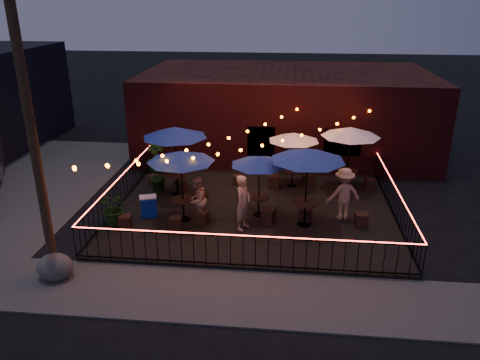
% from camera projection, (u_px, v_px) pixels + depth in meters
% --- Properties ---
extents(ground, '(110.00, 110.00, 0.00)m').
position_uv_depth(ground, '(249.00, 239.00, 15.40)').
color(ground, black).
rests_on(ground, ground).
extents(patio, '(10.00, 8.00, 0.15)m').
position_uv_depth(patio, '(254.00, 211.00, 17.22)').
color(patio, black).
rests_on(patio, ground).
extents(sidewalk, '(18.00, 2.50, 0.05)m').
position_uv_depth(sidewalk, '(238.00, 296.00, 12.38)').
color(sidewalk, '#454240').
rests_on(sidewalk, ground).
extents(brick_building, '(14.00, 8.00, 4.00)m').
position_uv_depth(brick_building, '(286.00, 111.00, 23.82)').
color(brick_building, '#3D1012').
rests_on(brick_building, ground).
extents(utility_pole, '(0.26, 0.26, 8.00)m').
position_uv_depth(utility_pole, '(33.00, 139.00, 12.05)').
color(utility_pole, '#3C2A18').
rests_on(utility_pole, ground).
extents(fence_front, '(10.00, 0.04, 1.04)m').
position_uv_depth(fence_front, '(243.00, 252.00, 13.30)').
color(fence_front, black).
rests_on(fence_front, patio).
extents(fence_left, '(0.04, 8.00, 1.04)m').
position_uv_depth(fence_left, '(121.00, 191.00, 17.49)').
color(fence_left, black).
rests_on(fence_left, patio).
extents(fence_right, '(0.04, 8.00, 1.04)m').
position_uv_depth(fence_right, '(395.00, 202.00, 16.52)').
color(fence_right, black).
rests_on(fence_right, patio).
extents(festoon_lights, '(10.02, 8.72, 1.32)m').
position_uv_depth(festoon_lights, '(225.00, 149.00, 16.15)').
color(festoon_lights, '#FF5900').
rests_on(festoon_lights, ground).
extents(cafe_table_0, '(2.78, 2.78, 2.52)m').
position_uv_depth(cafe_table_0, '(181.00, 157.00, 15.52)').
color(cafe_table_0, black).
rests_on(cafe_table_0, patio).
extents(cafe_table_1, '(2.59, 2.59, 2.73)m').
position_uv_depth(cafe_table_1, '(175.00, 133.00, 17.59)').
color(cafe_table_1, black).
rests_on(cafe_table_1, patio).
extents(cafe_table_2, '(2.52, 2.52, 2.21)m').
position_uv_depth(cafe_table_2, '(259.00, 161.00, 16.00)').
color(cafe_table_2, black).
rests_on(cafe_table_2, patio).
extents(cafe_table_3, '(2.61, 2.61, 2.27)m').
position_uv_depth(cafe_table_3, '(294.00, 138.00, 18.53)').
color(cafe_table_3, black).
rests_on(cafe_table_3, patio).
extents(cafe_table_4, '(3.09, 3.09, 2.72)m').
position_uv_depth(cafe_table_4, '(308.00, 156.00, 15.12)').
color(cafe_table_4, black).
rests_on(cafe_table_4, patio).
extents(cafe_table_5, '(2.54, 2.54, 2.56)m').
position_uv_depth(cafe_table_5, '(351.00, 133.00, 18.20)').
color(cafe_table_5, black).
rests_on(cafe_table_5, patio).
extents(bistro_chair_0, '(0.45, 0.45, 0.47)m').
position_uv_depth(bistro_chair_0, '(125.00, 222.00, 15.67)').
color(bistro_chair_0, black).
rests_on(bistro_chair_0, patio).
extents(bistro_chair_1, '(0.42, 0.42, 0.46)m').
position_uv_depth(bistro_chair_1, '(176.00, 223.00, 15.58)').
color(bistro_chair_1, black).
rests_on(bistro_chair_1, patio).
extents(bistro_chair_2, '(0.46, 0.46, 0.43)m').
position_uv_depth(bistro_chair_2, '(154.00, 180.00, 19.31)').
color(bistro_chair_2, black).
rests_on(bistro_chair_2, patio).
extents(bistro_chair_3, '(0.49, 0.49, 0.47)m').
position_uv_depth(bistro_chair_3, '(180.00, 186.00, 18.62)').
color(bistro_chair_3, black).
rests_on(bistro_chair_3, patio).
extents(bistro_chair_4, '(0.47, 0.47, 0.47)m').
position_uv_depth(bistro_chair_4, '(202.00, 218.00, 15.98)').
color(bistro_chair_4, black).
rests_on(bistro_chair_4, patio).
extents(bistro_chair_5, '(0.53, 0.53, 0.49)m').
position_uv_depth(bistro_chair_5, '(269.00, 216.00, 16.09)').
color(bistro_chair_5, black).
rests_on(bistro_chair_5, patio).
extents(bistro_chair_6, '(0.34, 0.34, 0.40)m').
position_uv_depth(bistro_chair_6, '(238.00, 180.00, 19.36)').
color(bistro_chair_6, black).
rests_on(bistro_chair_6, patio).
extents(bistro_chair_7, '(0.45, 0.45, 0.51)m').
position_uv_depth(bistro_chair_7, '(274.00, 181.00, 19.07)').
color(bistro_chair_7, black).
rests_on(bistro_chair_7, patio).
extents(bistro_chair_8, '(0.50, 0.50, 0.47)m').
position_uv_depth(bistro_chair_8, '(305.00, 215.00, 16.20)').
color(bistro_chair_8, black).
rests_on(bistro_chair_8, patio).
extents(bistro_chair_9, '(0.43, 0.43, 0.49)m').
position_uv_depth(bistro_chair_9, '(361.00, 220.00, 15.79)').
color(bistro_chair_9, black).
rests_on(bistro_chair_9, patio).
extents(bistro_chair_10, '(0.54, 0.54, 0.48)m').
position_uv_depth(bistro_chair_10, '(308.00, 181.00, 19.16)').
color(bistro_chair_10, black).
rests_on(bistro_chair_10, patio).
extents(bistro_chair_11, '(0.46, 0.46, 0.46)m').
position_uv_depth(bistro_chair_11, '(370.00, 184.00, 18.83)').
color(bistro_chair_11, black).
rests_on(bistro_chair_11, patio).
extents(patron_a, '(0.68, 0.81, 1.89)m').
position_uv_depth(patron_a, '(243.00, 203.00, 15.41)').
color(patron_a, '#CFAE8C').
rests_on(patron_a, patio).
extents(patron_b, '(0.81, 0.94, 1.66)m').
position_uv_depth(patron_b, '(197.00, 200.00, 15.90)').
color(patron_b, '#DAB88C').
rests_on(patron_b, patio).
extents(patron_c, '(1.36, 1.03, 1.87)m').
position_uv_depth(patron_c, '(344.00, 194.00, 16.12)').
color(patron_c, '#D5B189').
rests_on(patron_c, patio).
extents(potted_shrub_a, '(1.33, 1.23, 1.21)m').
position_uv_depth(potted_shrub_a, '(114.00, 208.00, 15.82)').
color(potted_shrub_a, '#193912').
rests_on(potted_shrub_a, patio).
extents(potted_shrub_b, '(0.95, 0.87, 1.40)m').
position_uv_depth(potted_shrub_b, '(159.00, 175.00, 18.45)').
color(potted_shrub_b, '#19370E').
rests_on(potted_shrub_b, patio).
extents(potted_shrub_c, '(0.88, 0.88, 1.35)m').
position_uv_depth(potted_shrub_c, '(155.00, 158.00, 20.54)').
color(potted_shrub_c, '#193E0C').
rests_on(potted_shrub_c, patio).
extents(cooler, '(0.69, 0.59, 0.77)m').
position_uv_depth(cooler, '(149.00, 206.00, 16.48)').
color(cooler, '#0C29B0').
rests_on(cooler, patio).
extents(boulder, '(1.15, 1.06, 0.74)m').
position_uv_depth(boulder, '(55.00, 267.00, 13.08)').
color(boulder, '#494843').
rests_on(boulder, ground).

